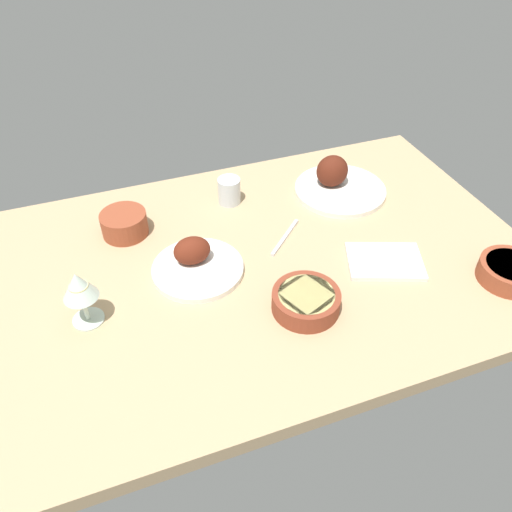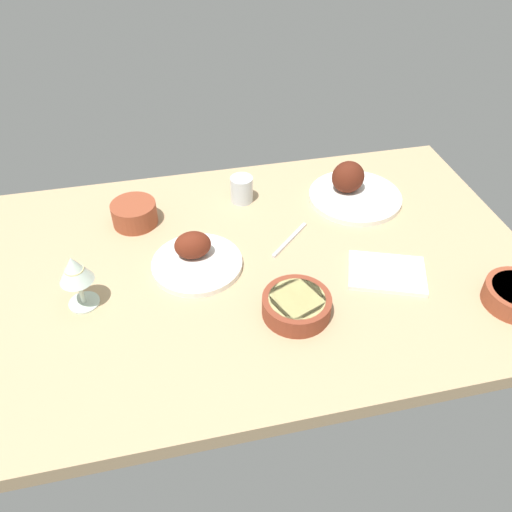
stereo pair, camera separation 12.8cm
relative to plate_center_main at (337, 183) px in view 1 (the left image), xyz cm
name	(u,v)px [view 1 (the left image)]	position (x,y,z in cm)	size (l,w,h in cm)	color
dining_table	(256,268)	(-33.36, -21.75, -4.82)	(140.00, 90.00, 4.00)	tan
plate_center_main	(337,183)	(0.00, 0.00, 0.00)	(26.68, 26.68, 10.66)	white
plate_far_side	(196,263)	(-48.11, -19.24, -0.62)	(22.44, 22.44, 8.35)	white
bowl_potatoes	(306,301)	(-28.30, -40.54, -0.22)	(15.46, 15.46, 4.74)	brown
bowl_cream	(124,223)	(-62.02, 1.25, 0.55)	(12.14, 12.14, 6.23)	brown
bowl_sauce	(510,271)	(21.51, -48.37, -0.26)	(14.73, 14.73, 4.66)	brown
wine_glass	(79,288)	(-74.98, -27.12, 7.10)	(7.60, 7.60, 14.00)	silver
water_tumbler	(229,191)	(-31.48, 5.52, 0.94)	(6.44, 6.44, 7.53)	silver
folded_napkin	(385,261)	(-3.30, -33.23, -2.22)	(18.40, 13.37, 1.20)	white
fork_loose	(285,237)	(-22.91, -15.55, -2.42)	(16.18, 0.90, 0.80)	silver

